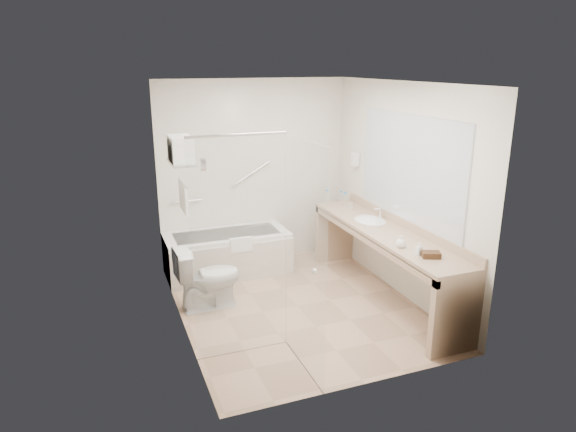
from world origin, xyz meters
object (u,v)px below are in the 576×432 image
object	(u,v)px
amenity_basket	(431,255)
water_bottle_left	(341,197)
bathtub	(227,253)
vanity_counter	(384,247)
toilet	(208,278)

from	to	relation	value
amenity_basket	water_bottle_left	xyz separation A→B (m)	(0.09, 2.16, 0.05)
bathtub	amenity_basket	size ratio (longest dim) A/B	9.02
vanity_counter	toilet	xyz separation A→B (m)	(-1.97, 0.50, -0.28)
bathtub	amenity_basket	world-z (taller)	amenity_basket
toilet	water_bottle_left	bearing A→B (deg)	-72.67
bathtub	water_bottle_left	distance (m)	1.71
amenity_basket	water_bottle_left	bearing A→B (deg)	87.66
vanity_counter	toilet	world-z (taller)	vanity_counter
amenity_basket	bathtub	bearing A→B (deg)	122.91
bathtub	toilet	size ratio (longest dim) A/B	2.19
vanity_counter	toilet	distance (m)	2.06
water_bottle_left	toilet	bearing A→B (deg)	-159.62
bathtub	vanity_counter	xyz separation A→B (m)	(1.52, -1.39, 0.36)
toilet	water_bottle_left	xyz separation A→B (m)	(2.03, 0.75, 0.57)
bathtub	amenity_basket	distance (m)	2.81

